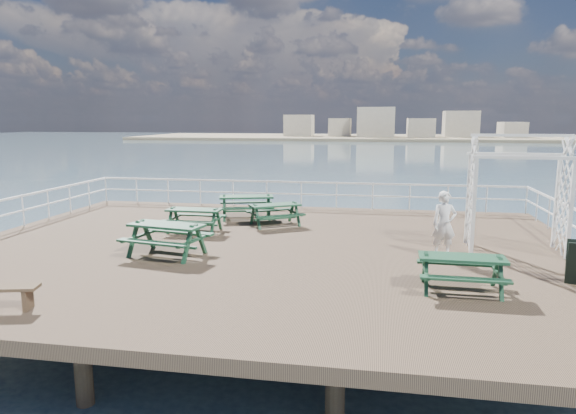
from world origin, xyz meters
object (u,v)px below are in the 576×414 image
Objects in this scene: picnic_table_a at (194,215)px; trellis_arbor at (517,200)px; picnic_table_b at (246,202)px; picnic_table_c at (275,210)px; picnic_table_d at (167,233)px; picnic_table_e at (462,266)px; person at (444,224)px.

trellis_arbor is (9.69, -0.75, 0.90)m from picnic_table_a.
picnic_table_b reaches higher than picnic_table_c.
picnic_table_b is 9.24m from trellis_arbor.
picnic_table_b is 0.71× the size of trellis_arbor.
picnic_table_d is at bearing -146.77° from picnic_table_c.
picnic_table_a is at bearing 179.65° from picnic_table_c.
picnic_table_a is 9.76m from trellis_arbor.
picnic_table_d is 7.57m from picnic_table_e.
picnic_table_e is at bearing -2.27° from picnic_table_d.
person is (-2.03, -1.01, -0.56)m from trellis_arbor.
picnic_table_b reaches higher than picnic_table_a.
picnic_table_e is (6.61, -7.15, -0.05)m from picnic_table_b.
person is (7.66, -1.76, 0.34)m from picnic_table_a.
picnic_table_d is 9.66m from trellis_arbor.
picnic_table_b is 5.56m from picnic_table_d.
picnic_table_c is 7.67m from trellis_arbor.
picnic_table_d reaches higher than picnic_table_e.
picnic_table_a is 1.00× the size of person.
picnic_table_c is (1.30, -1.09, -0.07)m from picnic_table_b.
picnic_table_c is 0.68× the size of trellis_arbor.
picnic_table_d reaches higher than picnic_table_b.
trellis_arbor reaches higher than picnic_table_d.
picnic_table_b is at bearing 133.84° from picnic_table_e.
picnic_table_a is 0.77× the size of picnic_table_b.
picnic_table_e is at bearing -63.07° from picnic_table_b.
picnic_table_c is 8.06m from picnic_table_e.
picnic_table_e is at bearing -30.35° from picnic_table_a.
picnic_table_c is at bearing -55.77° from picnic_table_b.
person reaches higher than picnic_table_c.
person is at bearing -150.95° from trellis_arbor.
picnic_table_b is 1.02× the size of picnic_table_d.
picnic_table_a reaches higher than picnic_table_c.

